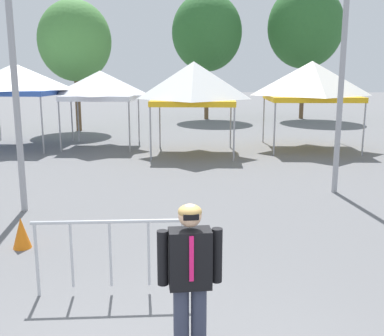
% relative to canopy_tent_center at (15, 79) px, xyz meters
% --- Properties ---
extents(canopy_tent_center, '(3.69, 3.69, 3.40)m').
position_rel_canopy_tent_center_xyz_m(canopy_tent_center, '(0.00, 0.00, 0.00)').
color(canopy_tent_center, '#9E9EA3').
rests_on(canopy_tent_center, ground).
extents(canopy_tent_right_of_center, '(2.87, 2.87, 3.11)m').
position_rel_canopy_tent_center_xyz_m(canopy_tent_right_of_center, '(3.47, 0.07, -0.25)').
color(canopy_tent_right_of_center, '#9E9EA3').
rests_on(canopy_tent_right_of_center, ground).
extents(canopy_tent_behind_right, '(3.08, 3.08, 3.44)m').
position_rel_canopy_tent_center_xyz_m(canopy_tent_behind_right, '(7.32, -1.50, -0.13)').
color(canopy_tent_behind_right, '#9E9EA3').
rests_on(canopy_tent_behind_right, ground).
extents(canopy_tent_behind_left, '(3.44, 3.44, 3.48)m').
position_rel_canopy_tent_center_xyz_m(canopy_tent_behind_left, '(11.95, -0.16, -0.06)').
color(canopy_tent_behind_left, '#9E9EA3').
rests_on(canopy_tent_behind_left, ground).
extents(person_foreground, '(0.64, 0.30, 1.78)m').
position_rel_canopy_tent_center_xyz_m(person_foreground, '(7.66, -14.43, -1.74)').
color(person_foreground, '#33384C').
rests_on(person_foreground, ground).
extents(tree_behind_tents_right, '(3.72, 3.72, 6.68)m').
position_rel_canopy_tent_center_xyz_m(tree_behind_tents_right, '(1.01, 5.35, 1.85)').
color(tree_behind_tents_right, brown).
rests_on(tree_behind_tents_right, ground).
extents(tree_behind_tents_center, '(4.51, 4.51, 8.05)m').
position_rel_canopy_tent_center_xyz_m(tree_behind_tents_center, '(7.78, 11.87, 2.79)').
color(tree_behind_tents_center, brown).
rests_on(tree_behind_tents_center, ground).
extents(tree_behind_tents_left, '(4.85, 4.85, 8.62)m').
position_rel_canopy_tent_center_xyz_m(tree_behind_tents_left, '(14.16, 12.36, 3.17)').
color(tree_behind_tents_left, brown).
rests_on(tree_behind_tents_left, ground).
extents(crowd_barrier_near_person, '(2.10, 0.24, 1.08)m').
position_rel_canopy_tent_center_xyz_m(crowd_barrier_near_person, '(6.51, -12.83, -2.02)').
color(crowd_barrier_near_person, '#B7BABF').
rests_on(crowd_barrier_near_person, ground).
extents(traffic_cone_lot_center, '(0.32, 0.32, 0.55)m').
position_rel_canopy_tent_center_xyz_m(traffic_cone_lot_center, '(4.58, -11.19, -2.50)').
color(traffic_cone_lot_center, orange).
rests_on(traffic_cone_lot_center, ground).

